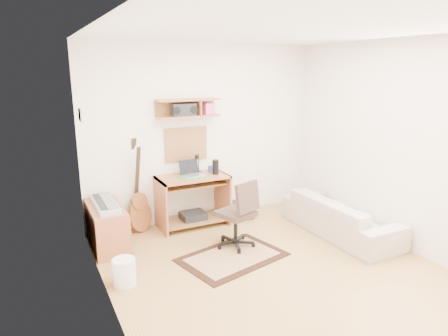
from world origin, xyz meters
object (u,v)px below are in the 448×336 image
desk (193,201)px  sofa (340,210)px  task_chair (236,213)px  printer (239,209)px  cabinet (107,227)px

desk → sofa: bearing=-35.2°
task_chair → sofa: bearing=-29.5°
task_chair → printer: size_ratio=1.87×
desk → printer: size_ratio=2.06×
desk → sofa: size_ratio=0.56×
desk → cabinet: size_ratio=1.11×
cabinet → sofa: bearing=-19.1°
cabinet → printer: (2.08, 0.25, -0.19)m
desk → task_chair: size_ratio=1.10×
printer → sofa: sofa is taller
sofa → printer: bearing=34.6°
desk → task_chair: (0.21, -0.91, 0.08)m
printer → task_chair: bearing=-119.6°
desk → cabinet: 1.28m
sofa → task_chair: bearing=79.2°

